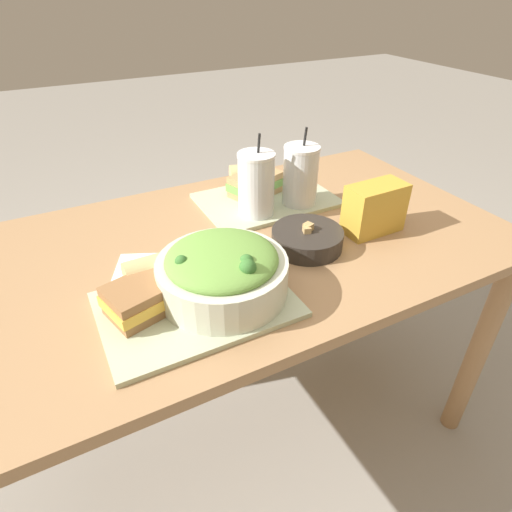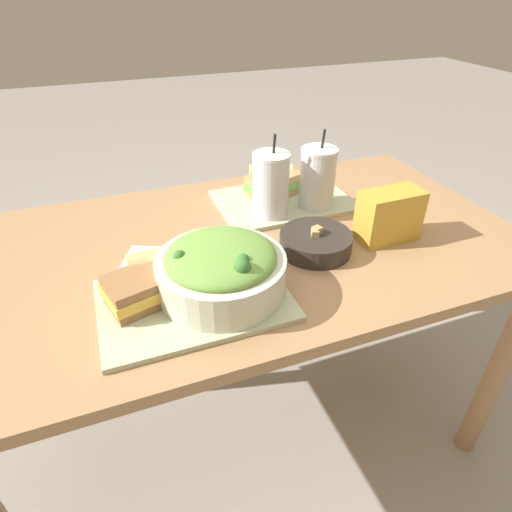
% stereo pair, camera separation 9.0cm
% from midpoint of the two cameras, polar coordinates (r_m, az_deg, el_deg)
% --- Properties ---
extents(ground_plane, '(12.00, 12.00, 0.00)m').
position_cam_midpoint_polar(ground_plane, '(1.64, 0.96, -21.18)').
color(ground_plane, gray).
extents(dining_table, '(1.42, 0.80, 0.76)m').
position_cam_midpoint_polar(dining_table, '(1.17, 1.26, -2.36)').
color(dining_table, '#A37A51').
rests_on(dining_table, ground_plane).
extents(tray_near, '(0.39, 0.27, 0.01)m').
position_cam_midpoint_polar(tray_near, '(0.91, -5.44, -5.97)').
color(tray_near, '#B2BC99').
rests_on(tray_near, dining_table).
extents(tray_far, '(0.39, 0.27, 0.01)m').
position_cam_midpoint_polar(tray_far, '(1.30, 5.66, 7.28)').
color(tray_far, '#B2BC99').
rests_on(tray_far, dining_table).
extents(salad_bowl, '(0.27, 0.27, 0.12)m').
position_cam_midpoint_polar(salad_bowl, '(0.89, -1.79, -1.75)').
color(salad_bowl, beige).
rests_on(salad_bowl, tray_near).
extents(soup_bowl, '(0.18, 0.18, 0.07)m').
position_cam_midpoint_polar(soup_bowl, '(1.07, 10.34, 1.83)').
color(soup_bowl, '#2D2823').
rests_on(soup_bowl, dining_table).
extents(sandwich_near, '(0.18, 0.14, 0.06)m').
position_cam_midpoint_polar(sandwich_near, '(0.89, -11.94, -4.27)').
color(sandwich_near, olive).
rests_on(sandwich_near, tray_near).
extents(baguette_near, '(0.16, 0.08, 0.07)m').
position_cam_midpoint_polar(baguette_near, '(0.95, -9.39, -1.01)').
color(baguette_near, tan).
rests_on(baguette_near, tray_near).
extents(sandwich_far, '(0.18, 0.14, 0.06)m').
position_cam_midpoint_polar(sandwich_far, '(1.31, 4.35, 9.43)').
color(sandwich_far, tan).
rests_on(sandwich_far, tray_far).
extents(baguette_far, '(0.15, 0.11, 0.07)m').
position_cam_midpoint_polar(baguette_far, '(1.36, 4.01, 10.57)').
color(baguette_far, tan).
rests_on(baguette_far, tray_far).
extents(drink_cup_dark, '(0.10, 0.10, 0.23)m').
position_cam_midpoint_polar(drink_cup_dark, '(1.18, 4.18, 9.18)').
color(drink_cup_dark, silver).
rests_on(drink_cup_dark, tray_far).
extents(drink_cup_red, '(0.10, 0.10, 0.22)m').
position_cam_midpoint_polar(drink_cup_red, '(1.24, 10.27, 9.94)').
color(drink_cup_red, silver).
rests_on(drink_cup_red, tray_far).
extents(chip_bag, '(0.16, 0.08, 0.13)m').
position_cam_midpoint_polar(chip_bag, '(1.15, 19.48, 5.03)').
color(chip_bag, gold).
rests_on(chip_bag, dining_table).
extents(napkin_folded, '(0.21, 0.18, 0.00)m').
position_cam_midpoint_polar(napkin_folded, '(1.05, -10.38, -0.68)').
color(napkin_folded, white).
rests_on(napkin_folded, dining_table).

